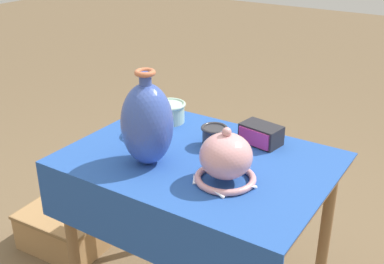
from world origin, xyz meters
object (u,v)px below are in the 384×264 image
Objects in this scene: vase_tall_bulbous at (147,123)px; wooden_crate at (65,228)px; vase_dome_bell at (226,160)px; mosaic_tile_box at (261,134)px; cup_wide_charcoal at (214,135)px; cup_wide_celadon at (170,112)px; bowl_shallow_ivory at (145,128)px.

vase_tall_bulbous is 0.77× the size of wooden_crate.
vase_dome_bell is at bearing -10.41° from wooden_crate.
vase_tall_bulbous is at bearing -117.63° from mosaic_tile_box.
vase_dome_bell is 2.16× the size of cup_wide_charcoal.
cup_wide_charcoal is at bearing 62.34° from vase_tall_bulbous.
wooden_crate is at bearing 172.88° from vase_dome_bell.
cup_wide_charcoal reaches higher than wooden_crate.
vase_dome_bell is at bearing -34.86° from cup_wide_celadon.
vase_tall_bulbous is 0.30m from vase_dome_bell.
mosaic_tile_box is at bearing 53.06° from vase_tall_bulbous.
cup_wide_charcoal is (0.27, 0.07, 0.01)m from bowl_shallow_ivory.
bowl_shallow_ivory is at bearing 162.22° from vase_dome_bell.
vase_dome_bell reaches higher than mosaic_tile_box.
vase_dome_bell reaches higher than cup_wide_celadon.
cup_wide_celadon is at bearing 88.82° from bowl_shallow_ivory.
mosaic_tile_box is at bearing 38.83° from cup_wide_charcoal.
vase_dome_bell is 0.26m from cup_wide_charcoal.
vase_tall_bulbous is 2.28× the size of bowl_shallow_ivory.
bowl_shallow_ivory is at bearing -147.28° from mosaic_tile_box.
mosaic_tile_box is 0.17m from cup_wide_charcoal.
vase_dome_bell is (0.29, 0.03, -0.07)m from vase_tall_bulbous.
cup_wide_celadon is 1.36× the size of cup_wide_charcoal.
wooden_crate is at bearing -177.79° from bowl_shallow_ivory.
vase_tall_bulbous reaches higher than cup_wide_charcoal.
cup_wide_charcoal reaches higher than bowl_shallow_ivory.
vase_tall_bulbous is at bearing -173.90° from vase_dome_bell.
mosaic_tile_box is 0.40m from cup_wide_celadon.
vase_tall_bulbous reaches higher than vase_dome_bell.
wooden_crate is (-0.52, -0.02, -0.66)m from bowl_shallow_ivory.
cup_wide_charcoal is at bearing 13.82° from bowl_shallow_ivory.
bowl_shallow_ivory is (-0.41, -0.18, -0.01)m from mosaic_tile_box.
vase_tall_bulbous is at bearing -49.00° from bowl_shallow_ivory.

